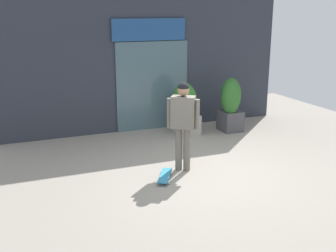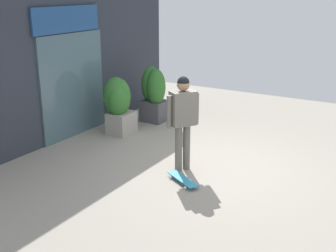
% 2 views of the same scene
% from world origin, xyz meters
% --- Properties ---
extents(ground_plane, '(12.00, 12.00, 0.00)m').
position_xyz_m(ground_plane, '(0.00, 0.00, 0.00)').
color(ground_plane, gray).
extents(building_facade, '(7.51, 0.31, 3.75)m').
position_xyz_m(building_facade, '(0.01, 3.39, 1.85)').
color(building_facade, '#2D333D').
rests_on(building_facade, ground_plane).
extents(skateboarder, '(0.53, 0.46, 1.73)m').
position_xyz_m(skateboarder, '(-0.32, 0.24, 1.06)').
color(skateboarder, '#666056').
rests_on(skateboarder, ground_plane).
extents(skateboard, '(0.53, 0.74, 0.08)m').
position_xyz_m(skateboard, '(-0.80, -0.04, 0.06)').
color(skateboard, teal).
rests_on(skateboard, ground_plane).
extents(planter_box_left, '(0.65, 0.63, 1.29)m').
position_xyz_m(planter_box_left, '(0.75, 2.48, 0.74)').
color(planter_box_left, gray).
rests_on(planter_box_left, ground_plane).
extents(planter_box_right, '(0.63, 0.68, 1.35)m').
position_xyz_m(planter_box_right, '(1.94, 2.30, 0.73)').
color(planter_box_right, '#47474C').
rests_on(planter_box_right, ground_plane).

